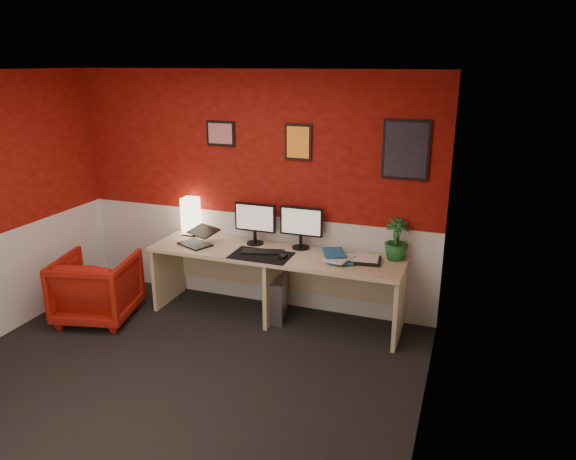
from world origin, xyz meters
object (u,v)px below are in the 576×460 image
object	(u,v)px
shoji_lamp	(191,217)
zen_tray	(362,260)
potted_plant	(397,239)
pc_tower	(275,297)
monitor_left	(255,217)
armchair	(97,287)
laptop	(195,235)
desk	(275,286)
monitor_right	(301,221)

from	to	relation	value
shoji_lamp	zen_tray	size ratio (longest dim) A/B	1.14
potted_plant	pc_tower	size ratio (longest dim) A/B	0.90
monitor_left	armchair	size ratio (longest dim) A/B	0.77
zen_tray	laptop	bearing A→B (deg)	-176.10
laptop	potted_plant	bearing A→B (deg)	31.81
desk	monitor_right	size ratio (longest dim) A/B	4.48
laptop	monitor_left	xyz separation A→B (m)	(0.57, 0.25, 0.18)
shoji_lamp	monitor_right	xyz separation A→B (m)	(1.29, -0.03, 0.09)
shoji_lamp	laptop	xyz separation A→B (m)	(0.21, -0.31, -0.09)
desk	potted_plant	distance (m)	1.32
shoji_lamp	armchair	distance (m)	1.22
shoji_lamp	monitor_right	world-z (taller)	monitor_right
desk	monitor_left	size ratio (longest dim) A/B	4.48
desk	armchair	size ratio (longest dim) A/B	3.45
shoji_lamp	laptop	distance (m)	0.38
monitor_left	zen_tray	size ratio (longest dim) A/B	1.66
zen_tray	potted_plant	size ratio (longest dim) A/B	0.86
laptop	monitor_right	xyz separation A→B (m)	(1.07, 0.28, 0.18)
laptop	monitor_right	world-z (taller)	monitor_right
monitor_right	zen_tray	distance (m)	0.75
pc_tower	monitor_right	bearing A→B (deg)	30.06
desk	potted_plant	xyz separation A→B (m)	(1.17, 0.22, 0.57)
monitor_left	armchair	world-z (taller)	monitor_left
monitor_right	potted_plant	bearing A→B (deg)	0.48
potted_plant	pc_tower	world-z (taller)	potted_plant
monitor_right	zen_tray	size ratio (longest dim) A/B	1.66
desk	potted_plant	bearing A→B (deg)	10.41
laptop	armchair	distance (m)	1.13
potted_plant	armchair	world-z (taller)	potted_plant
pc_tower	desk	bearing A→B (deg)	-88.68
desk	laptop	size ratio (longest dim) A/B	7.88
shoji_lamp	laptop	size ratio (longest dim) A/B	1.21
monitor_right	zen_tray	xyz separation A→B (m)	(0.68, -0.16, -0.28)
zen_tray	pc_tower	size ratio (longest dim) A/B	0.78
desk	shoji_lamp	bearing A→B (deg)	167.82
monitor_left	zen_tray	distance (m)	1.22
laptop	armchair	bearing A→B (deg)	-124.16
shoji_lamp	armchair	xyz separation A→B (m)	(-0.65, -0.85, -0.59)
laptop	armchair	xyz separation A→B (m)	(-0.86, -0.54, -0.50)
monitor_right	monitor_left	bearing A→B (deg)	-176.80
monitor_left	shoji_lamp	bearing A→B (deg)	176.12
zen_tray	pc_tower	bearing A→B (deg)	-178.14
monitor_left	monitor_right	bearing A→B (deg)	3.20
zen_tray	potted_plant	bearing A→B (deg)	30.22
desk	monitor_left	distance (m)	0.74
shoji_lamp	monitor_right	size ratio (longest dim) A/B	0.69
laptop	pc_tower	size ratio (longest dim) A/B	0.73
monitor_right	potted_plant	size ratio (longest dim) A/B	1.43
monitor_left	pc_tower	distance (m)	0.86
laptop	zen_tray	distance (m)	1.76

